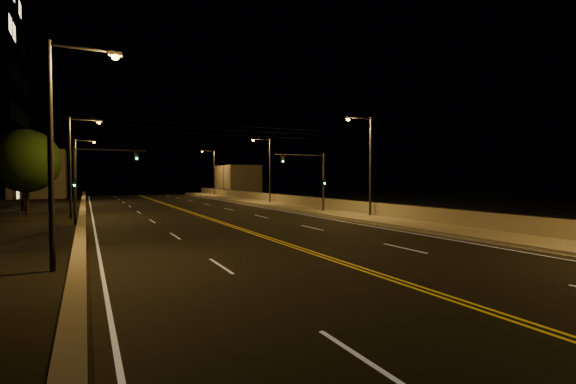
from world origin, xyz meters
name	(u,v)px	position (x,y,z in m)	size (l,w,h in m)	color
road	(246,231)	(0.00, 20.00, 0.01)	(18.00, 120.00, 0.02)	black
sidewalk	(382,221)	(10.80, 20.00, 0.15)	(3.60, 120.00, 0.30)	#9C9782
curb	(362,223)	(8.93, 20.00, 0.07)	(0.14, 120.00, 0.15)	#9C9782
parapet_wall	(400,211)	(12.45, 20.00, 0.80)	(0.30, 120.00, 1.00)	gray
jersey_barrier	(81,233)	(-9.33, 20.00, 0.43)	(0.45, 120.00, 0.86)	gray
distant_building_right	(237,181)	(16.50, 69.52, 2.80)	(6.00, 10.00, 5.61)	slate
distant_building_left	(38,174)	(-16.00, 74.53, 3.96)	(8.00, 8.00, 7.93)	slate
parapet_rail	(400,204)	(12.45, 20.00, 1.33)	(0.06, 0.06, 120.00)	black
lane_markings	(246,231)	(0.00, 19.93, 0.02)	(17.32, 116.00, 0.00)	silver
streetlight_1	(367,160)	(11.50, 22.80, 4.84)	(2.55, 0.28, 8.29)	#2D2D33
streetlight_2	(268,166)	(11.50, 43.35, 4.84)	(2.55, 0.28, 8.29)	#2D2D33
streetlight_3	(213,169)	(11.50, 68.43, 4.84)	(2.55, 0.28, 8.29)	#2D2D33
streetlight_4	(60,137)	(-9.90, 12.45, 4.84)	(2.55, 0.28, 8.29)	#2D2D33
streetlight_5	(74,160)	(-9.90, 33.54, 4.84)	(2.55, 0.28, 8.29)	#2D2D33
streetlight_6	(78,166)	(-9.90, 55.15, 4.84)	(2.55, 0.28, 8.29)	#2D2D33
traffic_signal_right	(314,175)	(9.95, 28.88, 3.61)	(5.11, 0.31, 5.63)	#2D2D33
traffic_signal_left	(91,174)	(-8.75, 28.88, 3.61)	(5.11, 0.31, 5.63)	#2D2D33
overhead_wires	(206,129)	(0.00, 29.50, 7.40)	(22.00, 0.03, 0.83)	black
tree_0	(26,161)	(-13.88, 39.53, 4.88)	(5.72, 5.72, 7.75)	black
tree_1	(22,161)	(-14.88, 45.20, 5.07)	(5.94, 5.94, 8.05)	black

